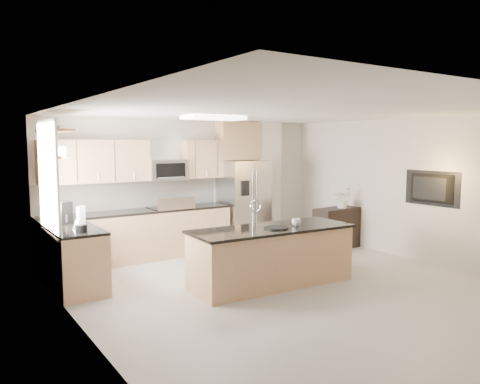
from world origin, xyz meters
TOP-DOWN VIEW (x-y plane):
  - floor at (0.00, 0.00)m, footprint 6.50×6.50m
  - ceiling at (0.00, 0.00)m, footprint 6.00×6.50m
  - wall_back at (0.00, 3.25)m, footprint 6.00×0.02m
  - wall_left at (-3.00, 0.00)m, footprint 0.02×6.50m
  - wall_right at (3.00, 0.00)m, footprint 0.02×6.50m
  - back_counter at (-1.23, 2.93)m, footprint 3.55×0.66m
  - left_counter at (-2.67, 1.85)m, footprint 0.66×1.50m
  - range at (-0.60, 2.92)m, footprint 0.76×0.64m
  - upper_cabinets at (-1.30, 3.09)m, footprint 3.50×0.33m
  - microwave at (-0.60, 3.04)m, footprint 0.76×0.40m
  - refrigerator at (1.06, 2.87)m, footprint 0.92×0.78m
  - partition_column at (1.82, 3.10)m, footprint 0.60×0.30m
  - window at (-2.98, 1.85)m, footprint 0.04×1.15m
  - shelf_lower at (-2.85, 1.95)m, footprint 0.30×1.20m
  - shelf_upper at (-2.85, 1.95)m, footprint 0.30×1.20m
  - ceiling_fixture at (-0.40, 1.60)m, footprint 1.00×0.50m
  - island at (-0.12, 0.37)m, footprint 2.58×1.05m
  - credenza at (2.53, 1.60)m, footprint 1.05×0.48m
  - cup at (0.28, 0.27)m, footprint 0.15×0.15m
  - platter at (-0.12, 0.27)m, footprint 0.37×0.37m
  - blender at (-2.67, 1.35)m, footprint 0.16×0.16m
  - kettle at (-2.62, 1.66)m, footprint 0.19×0.19m
  - coffee_maker at (-2.69, 2.22)m, footprint 0.23×0.26m
  - bowl at (-2.85, 2.10)m, footprint 0.35×0.35m
  - flower_vase at (2.57, 1.53)m, footprint 0.67×0.62m
  - television at (2.91, -0.20)m, footprint 0.14×1.08m

SIDE VIEW (x-z plane):
  - floor at x=0.00m, z-range 0.00..0.00m
  - credenza at x=2.53m, z-range 0.00..0.83m
  - island at x=-0.12m, z-range -0.21..1.09m
  - left_counter at x=-2.67m, z-range 0.00..0.92m
  - back_counter at x=-1.23m, z-range -0.25..1.19m
  - range at x=-0.60m, z-range -0.10..1.04m
  - platter at x=-0.12m, z-range 0.88..0.90m
  - refrigerator at x=1.06m, z-range 0.00..1.78m
  - cup at x=0.28m, z-range 0.88..0.99m
  - kettle at x=-2.62m, z-range 0.91..1.14m
  - blender at x=-2.67m, z-range 0.90..1.26m
  - coffee_maker at x=-2.69m, z-range 0.91..1.25m
  - flower_vase at x=2.57m, z-range 0.83..1.46m
  - wall_back at x=0.00m, z-range 0.00..2.60m
  - wall_left at x=-3.00m, z-range 0.00..2.60m
  - wall_right at x=3.00m, z-range 0.00..2.60m
  - partition_column at x=1.82m, z-range 0.00..2.60m
  - television at x=2.91m, z-range 1.04..1.66m
  - microwave at x=-0.60m, z-range 1.43..1.83m
  - window at x=-2.98m, z-range 0.83..2.47m
  - upper_cabinets at x=-1.30m, z-range 1.45..2.20m
  - shelf_lower at x=-2.85m, z-range 1.93..1.97m
  - shelf_upper at x=-2.85m, z-range 2.30..2.34m
  - bowl at x=-2.85m, z-range 2.34..2.42m
  - ceiling_fixture at x=-0.40m, z-range 2.53..2.59m
  - ceiling at x=0.00m, z-range 2.59..2.61m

